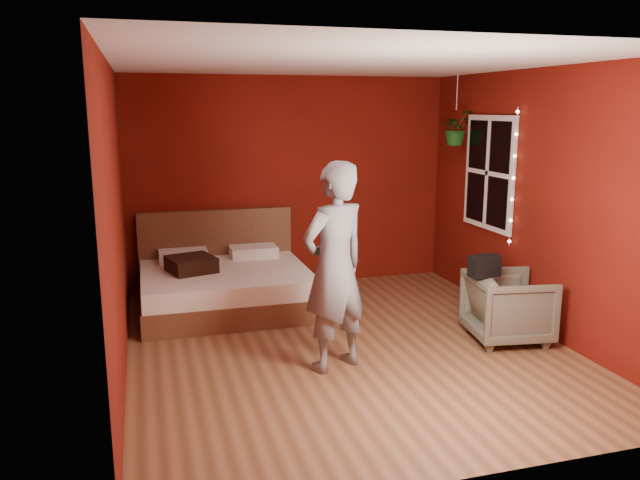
{
  "coord_description": "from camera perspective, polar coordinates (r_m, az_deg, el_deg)",
  "views": [
    {
      "loc": [
        -1.78,
        -5.29,
        2.22
      ],
      "look_at": [
        -0.15,
        0.4,
        0.96
      ],
      "focal_mm": 35.0,
      "sensor_mm": 36.0,
      "label": 1
    }
  ],
  "objects": [
    {
      "name": "throw_pillow",
      "position": [
        6.95,
        -11.69,
        -2.17
      ],
      "size": [
        0.58,
        0.58,
        0.16
      ],
      "primitive_type": "cube",
      "rotation": [
        0.0,
        0.0,
        0.29
      ],
      "color": "black",
      "rests_on": "bed"
    },
    {
      "name": "armchair",
      "position": [
        6.31,
        16.83,
        -5.89
      ],
      "size": [
        0.83,
        0.81,
        0.66
      ],
      "primitive_type": "imported",
      "rotation": [
        0.0,
        0.0,
        1.42
      ],
      "color": "#6A6654",
      "rests_on": "ground"
    },
    {
      "name": "window",
      "position": [
        7.27,
        15.17,
        5.94
      ],
      "size": [
        0.05,
        0.97,
        1.27
      ],
      "color": "white",
      "rests_on": "room_walls"
    },
    {
      "name": "person",
      "position": [
        5.26,
        1.33,
        -2.52
      ],
      "size": [
        0.77,
        0.65,
        1.8
      ],
      "primitive_type": "imported",
      "rotation": [
        0.0,
        0.0,
        3.55
      ],
      "color": "slate",
      "rests_on": "ground"
    },
    {
      "name": "room_walls",
      "position": [
        5.6,
        2.6,
        6.5
      ],
      "size": [
        4.04,
        4.54,
        2.62
      ],
      "color": "maroon",
      "rests_on": "ground"
    },
    {
      "name": "handbag",
      "position": [
        6.03,
        14.8,
        -2.3
      ],
      "size": [
        0.3,
        0.17,
        0.2
      ],
      "primitive_type": "cube",
      "rotation": [
        0.0,
        0.0,
        0.1
      ],
      "color": "black",
      "rests_on": "armchair"
    },
    {
      "name": "fairy_lights",
      "position": [
        6.81,
        17.27,
        5.44
      ],
      "size": [
        0.04,
        0.04,
        1.45
      ],
      "color": "silver",
      "rests_on": "room_walls"
    },
    {
      "name": "hanging_plant",
      "position": [
        7.68,
        12.29,
        9.98
      ],
      "size": [
        0.47,
        0.44,
        0.83
      ],
      "color": "silver",
      "rests_on": "room_walls"
    },
    {
      "name": "floor",
      "position": [
        6.0,
        2.44,
        -9.67
      ],
      "size": [
        4.5,
        4.5,
        0.0
      ],
      "primitive_type": "plane",
      "color": "brown",
      "rests_on": "ground"
    },
    {
      "name": "bed",
      "position": [
        7.11,
        -8.73,
        -4.06
      ],
      "size": [
        1.84,
        1.56,
        1.01
      ],
      "color": "brown",
      "rests_on": "ground"
    }
  ]
}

